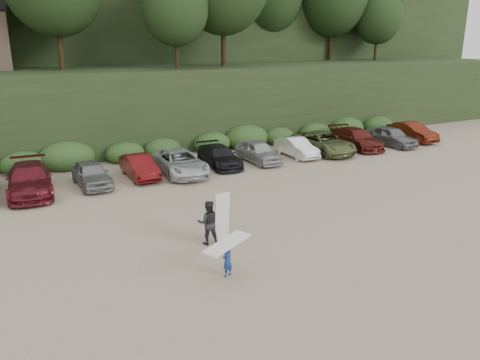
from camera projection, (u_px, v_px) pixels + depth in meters
ground at (250, 228)px, 21.14m from camera, size 120.00×120.00×0.00m
hillside_backdrop at (81, 8)px, 48.28m from camera, size 90.00×41.50×28.00m
parked_cars at (201, 158)px, 30.32m from camera, size 39.70×6.09×1.63m
child_surfer at (227, 253)px, 16.56m from camera, size 2.21×1.63×1.32m
adult_surfer at (210, 222)px, 19.22m from camera, size 1.39×0.99×2.22m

